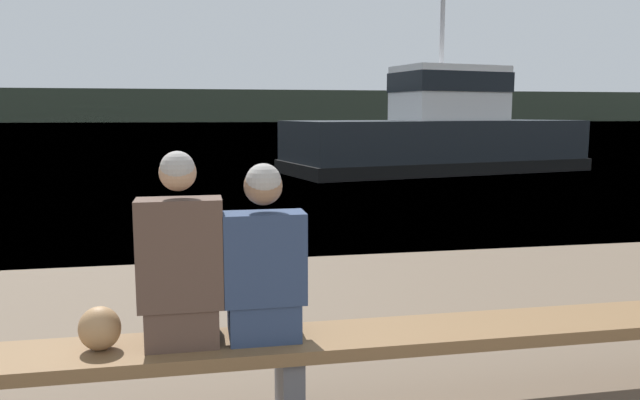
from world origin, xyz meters
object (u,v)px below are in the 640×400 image
(shopping_bag, at_px, (100,328))
(tugboat_red, at_px, (438,138))
(person_right, at_px, (264,265))
(person_left, at_px, (181,265))
(bench_main, at_px, (289,351))

(shopping_bag, distance_m, tugboat_red, 16.34)
(person_right, distance_m, tugboat_red, 15.95)
(shopping_bag, bearing_deg, tugboat_red, 62.16)
(person_left, bearing_deg, tugboat_red, 63.51)
(person_left, bearing_deg, shopping_bag, 179.59)
(bench_main, distance_m, tugboat_red, 15.91)
(person_left, relative_size, shopping_bag, 4.46)
(person_left, relative_size, person_right, 1.07)
(person_left, xyz_separation_m, person_right, (0.45, 0.00, -0.02))
(person_left, bearing_deg, bench_main, -0.50)
(shopping_bag, bearing_deg, bench_main, -0.46)
(bench_main, bearing_deg, person_right, 177.44)
(person_right, height_order, shopping_bag, person_right)
(person_left, height_order, person_right, person_left)
(bench_main, relative_size, tugboat_red, 0.82)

